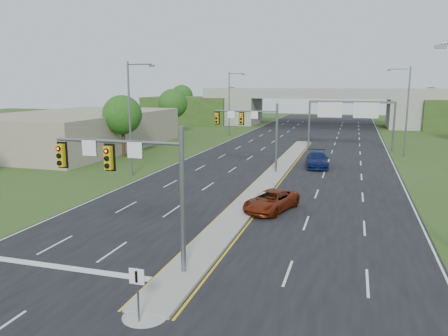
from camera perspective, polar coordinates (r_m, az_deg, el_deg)
ground at (r=21.29m, az=-5.27°, el=-13.66°), size 240.00×240.00×0.00m
road at (r=54.17m, az=8.60°, el=1.34°), size 24.00×160.00×0.02m
median at (r=42.50m, az=6.31°, el=-1.08°), size 2.00×54.00×0.16m
median_nose at (r=18.00m, az=-10.26°, el=-18.28°), size 2.00×2.00×0.16m
lane_markings at (r=48.33m, az=6.87°, el=0.26°), size 23.72×160.00×0.01m
signal_mast_near at (r=20.69m, az=-11.41°, el=-0.76°), size 6.62×0.60×7.00m
signal_mast_far at (r=44.12m, az=3.99°, el=5.48°), size 6.62×0.60×7.00m
keep_right_sign at (r=16.94m, az=-11.25°, el=-14.88°), size 0.60×0.13×2.20m
sign_gantry at (r=62.97m, az=16.11°, el=7.14°), size 11.58×0.44×6.67m
overpass at (r=98.36m, az=12.41°, el=7.49°), size 80.00×14.00×8.10m
lightpole_l_mid at (r=43.27m, az=-12.00°, el=7.00°), size 2.85×0.25×11.00m
lightpole_l_far at (r=75.85m, az=0.82°, el=8.76°), size 2.85×0.25×11.00m
lightpole_r_far at (r=58.31m, az=22.65°, el=7.33°), size 2.85×0.25×11.00m
tree_l_near at (r=55.31m, az=-13.15°, el=6.77°), size 4.80×4.80×7.60m
tree_l_mid at (r=79.46m, az=-6.71°, el=8.35°), size 5.20×5.20×8.12m
tree_back_a at (r=120.81m, az=-5.51°, el=9.34°), size 6.00×6.00×8.85m
tree_back_b at (r=116.29m, az=0.98°, el=9.18°), size 5.60×5.60×8.32m
tree_back_c at (r=113.23m, az=25.33°, el=8.11°), size 5.60×5.60×8.32m
commercial_building at (r=65.09m, az=-18.56°, el=4.69°), size 18.00×30.00×5.00m
car_far_a at (r=31.12m, az=6.19°, el=-4.29°), size 3.80×5.60×1.42m
car_far_b at (r=48.36m, az=12.08°, el=1.09°), size 2.92×5.89×1.64m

